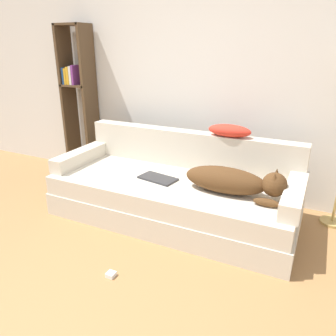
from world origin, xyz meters
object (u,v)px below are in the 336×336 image
couch (172,199)px  bookshelf (78,95)px  throw_pillow (229,131)px  dog (234,181)px  power_adapter (111,274)px  laptop (158,178)px

couch → bookshelf: bookshelf is taller
bookshelf → throw_pillow: bearing=-6.5°
dog → bookshelf: 2.30m
bookshelf → power_adapter: bearing=-46.2°
dog → laptop: bearing=179.6°
couch → throw_pillow: size_ratio=5.61×
throw_pillow → bookshelf: bearing=173.5°
throw_pillow → bookshelf: 1.99m
laptop → bookshelf: (-1.43, 0.66, 0.60)m
throw_pillow → power_adapter: throw_pillow is taller
couch → dog: bearing=-5.2°
throw_pillow → power_adapter: bearing=-107.7°
dog → bookshelf: size_ratio=0.47×
couch → power_adapter: 1.00m
couch → power_adapter: size_ratio=37.25×
laptop → power_adapter: (0.10, -0.93, -0.39)m
dog → throw_pillow: 0.57m
throw_pillow → laptop: bearing=-140.7°
laptop → couch: bearing=30.4°
power_adapter → laptop: bearing=96.0°
laptop → throw_pillow: 0.81m
throw_pillow → power_adapter: (-0.44, -1.37, -0.81)m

